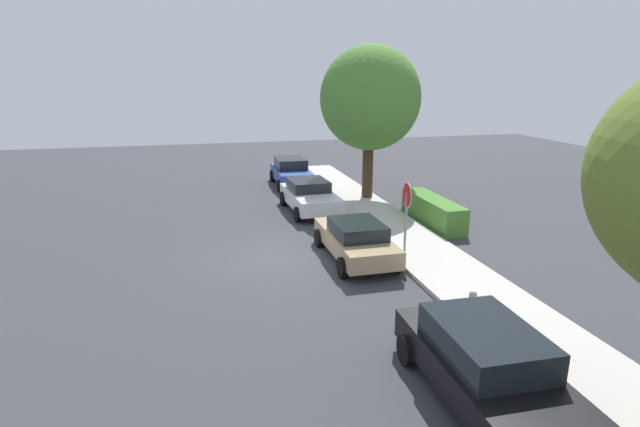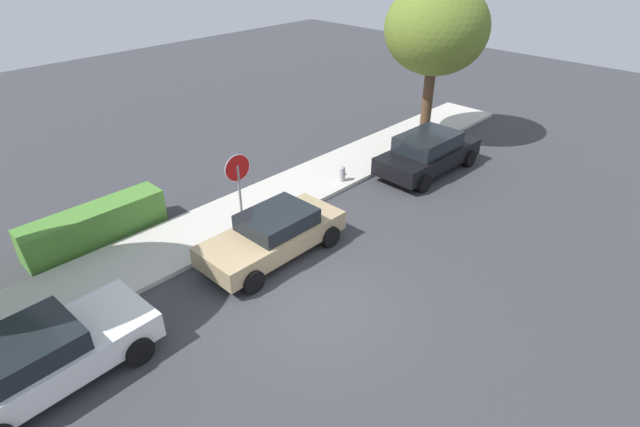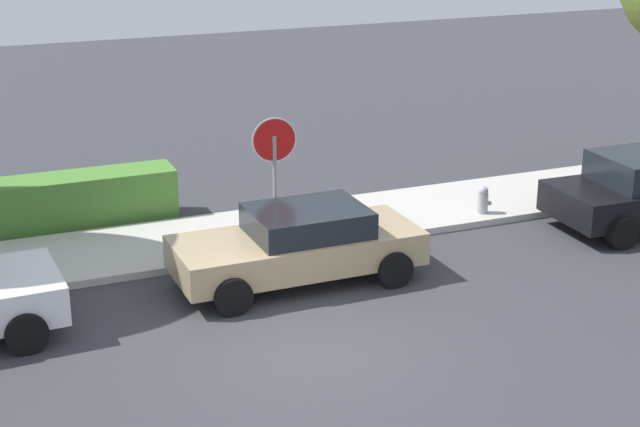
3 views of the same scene
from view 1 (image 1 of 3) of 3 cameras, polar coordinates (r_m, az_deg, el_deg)
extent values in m
plane|color=#38383D|center=(16.81, -4.66, -5.03)|extent=(60.00, 60.00, 0.00)
cube|color=beige|center=(18.15, 10.57, -3.45)|extent=(32.00, 2.52, 0.14)
cylinder|color=gray|center=(16.75, 9.76, -1.32)|extent=(0.08, 0.08, 2.20)
cylinder|color=white|center=(16.49, 9.92, 2.07)|extent=(0.84, 0.10, 0.85)
cylinder|color=red|center=(16.49, 9.92, 2.07)|extent=(0.79, 0.10, 0.79)
cube|color=tan|center=(16.52, 4.04, -3.23)|extent=(4.29, 1.75, 0.57)
cube|color=black|center=(16.19, 4.29, -1.74)|extent=(1.98, 1.53, 0.45)
cylinder|color=black|center=(15.63, 8.72, -5.54)|extent=(0.64, 0.22, 0.64)
cylinder|color=black|center=(15.06, 2.64, -6.19)|extent=(0.64, 0.22, 0.64)
cylinder|color=black|center=(18.18, 5.15, -2.37)|extent=(0.64, 0.22, 0.64)
cylinder|color=black|center=(17.70, -0.12, -2.81)|extent=(0.64, 0.22, 0.64)
cube|color=white|center=(22.16, -1.13, 1.76)|extent=(4.25, 2.01, 0.62)
cube|color=black|center=(22.35, -1.37, 3.30)|extent=(1.99, 1.70, 0.46)
cylinder|color=black|center=(21.18, 2.29, 0.27)|extent=(0.65, 0.24, 0.64)
cylinder|color=black|center=(20.68, -2.56, -0.11)|extent=(0.65, 0.24, 0.64)
cylinder|color=black|center=(23.80, 0.11, 2.00)|extent=(0.65, 0.24, 0.64)
cylinder|color=black|center=(23.36, -4.23, 1.70)|extent=(0.65, 0.24, 0.64)
cube|color=black|center=(10.09, 18.41, -16.88)|extent=(4.51, 1.94, 0.62)
cube|color=black|center=(9.87, 18.39, -13.63)|extent=(2.41, 1.67, 0.58)
cylinder|color=black|center=(11.78, 18.39, -13.57)|extent=(0.65, 0.24, 0.64)
cylinder|color=black|center=(11.01, 9.88, -15.11)|extent=(0.65, 0.24, 0.64)
cube|color=#2D479E|center=(27.53, -3.27, 4.49)|extent=(4.17, 1.84, 0.65)
cube|color=black|center=(27.69, -3.39, 5.80)|extent=(2.20, 1.59, 0.54)
cylinder|color=black|center=(26.40, -0.84, 3.35)|extent=(0.64, 0.23, 0.64)
cylinder|color=black|center=(26.09, -4.64, 3.16)|extent=(0.64, 0.23, 0.64)
cylinder|color=black|center=(29.10, -2.03, 4.49)|extent=(0.64, 0.23, 0.64)
cylinder|color=black|center=(28.82, -5.48, 4.32)|extent=(0.64, 0.23, 0.64)
cylinder|color=#422D1E|center=(24.28, 5.46, 5.13)|extent=(0.52, 0.52, 3.07)
ellipsoid|color=#4C8433|center=(23.83, 5.76, 13.00)|extent=(4.68, 4.68, 4.84)
cylinder|color=#A5A5A8|center=(13.30, 16.99, -10.17)|extent=(0.22, 0.22, 0.55)
sphere|color=#A5A5A8|center=(13.16, 17.10, -8.86)|extent=(0.21, 0.21, 0.21)
cylinder|color=#A5A5A8|center=(13.16, 17.34, -10.22)|extent=(0.08, 0.09, 0.09)
cube|color=#4C8433|center=(20.94, 12.75, 0.32)|extent=(4.13, 0.96, 1.06)
camera|label=2|loc=(22.89, -26.26, 19.97)|focal=28.00mm
camera|label=3|loc=(22.75, -41.00, 14.02)|focal=55.00mm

